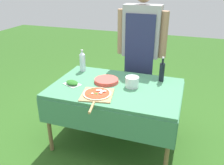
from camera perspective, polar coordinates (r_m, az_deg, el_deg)
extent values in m
plane|color=#2D5B1E|center=(2.99, 0.86, -13.63)|extent=(12.00, 12.00, 0.00)
cube|color=#478960|center=(2.62, 0.96, -1.29)|extent=(1.40, 0.93, 0.04)
cube|color=#478960|center=(2.31, -2.70, -9.57)|extent=(1.40, 0.01, 0.28)
cube|color=#478960|center=(3.09, 3.61, -0.42)|extent=(1.40, 0.01, 0.28)
cube|color=#478960|center=(2.96, -12.20, -2.13)|extent=(0.01, 0.93, 0.28)
cube|color=#478960|center=(2.59, 16.07, -6.58)|extent=(0.01, 0.93, 0.28)
cylinder|color=olive|center=(2.73, -14.93, -9.71)|extent=(0.04, 0.04, 0.69)
cylinder|color=olive|center=(2.37, 13.17, -15.43)|extent=(0.04, 0.04, 0.69)
cylinder|color=olive|center=(3.33, -7.48, -2.56)|extent=(0.04, 0.04, 0.69)
cylinder|color=olive|center=(3.04, 14.97, -6.01)|extent=(0.04, 0.04, 0.69)
cylinder|color=#70604C|center=(3.33, 7.99, -0.85)|extent=(0.13, 0.13, 0.87)
cylinder|color=#70604C|center=(3.37, 5.14, -0.43)|extent=(0.13, 0.13, 0.87)
cube|color=#99999E|center=(3.11, 7.23, 12.17)|extent=(0.47, 0.21, 0.65)
cube|color=navy|center=(3.07, 6.51, 7.32)|extent=(0.38, 0.02, 0.94)
cylinder|color=#A37A5B|center=(3.07, 12.30, 11.09)|extent=(0.10, 0.10, 0.58)
cylinder|color=#A37A5B|center=(3.19, 2.28, 12.09)|extent=(0.10, 0.10, 0.58)
cube|color=tan|center=(2.42, -3.59, -2.96)|extent=(0.37, 0.37, 0.01)
cylinder|color=tan|center=(2.20, -4.92, -6.00)|extent=(0.06, 0.20, 0.02)
cylinder|color=beige|center=(2.41, -3.60, -2.70)|extent=(0.29, 0.29, 0.01)
cylinder|color=#D14223|center=(2.41, -3.61, -2.52)|extent=(0.25, 0.25, 0.00)
ellipsoid|color=white|center=(2.39, -4.78, -2.61)|extent=(0.04, 0.03, 0.01)
ellipsoid|color=white|center=(2.42, -1.79, -2.04)|extent=(0.05, 0.05, 0.02)
ellipsoid|color=white|center=(2.45, -2.89, -1.80)|extent=(0.06, 0.05, 0.01)
ellipsoid|color=white|center=(2.44, -3.46, -1.88)|extent=(0.05, 0.04, 0.01)
ellipsoid|color=white|center=(2.42, -2.28, -2.11)|extent=(0.06, 0.06, 0.01)
ellipsoid|color=white|center=(2.38, -2.77, -2.50)|extent=(0.05, 0.04, 0.02)
ellipsoid|color=#286B23|center=(2.49, -4.73, -1.46)|extent=(0.03, 0.02, 0.00)
ellipsoid|color=#286B23|center=(2.47, -4.93, -1.75)|extent=(0.03, 0.02, 0.00)
ellipsoid|color=#286B23|center=(2.37, -5.60, -2.94)|extent=(0.03, 0.03, 0.00)
ellipsoid|color=#286B23|center=(2.39, -4.08, -2.58)|extent=(0.02, 0.03, 0.00)
ellipsoid|color=#286B23|center=(2.47, -3.44, -1.70)|extent=(0.04, 0.03, 0.00)
ellipsoid|color=#286B23|center=(2.38, -3.66, -2.70)|extent=(0.02, 0.04, 0.00)
cylinder|color=black|center=(2.76, 11.90, 2.42)|extent=(0.06, 0.06, 0.21)
cylinder|color=black|center=(2.72, 12.14, 5.09)|extent=(0.02, 0.02, 0.06)
cylinder|color=silver|center=(2.71, 12.21, 5.85)|extent=(0.03, 0.03, 0.02)
cylinder|color=silver|center=(3.03, -7.10, 4.70)|extent=(0.07, 0.07, 0.21)
cone|color=silver|center=(2.99, -7.22, 7.05)|extent=(0.07, 0.07, 0.04)
cylinder|color=silver|center=(2.98, -7.26, 7.62)|extent=(0.03, 0.03, 0.02)
cube|color=silver|center=(2.68, -9.55, -0.45)|extent=(0.22, 0.19, 0.01)
ellipsoid|color=#286B23|center=(2.68, -9.58, -0.02)|extent=(0.19, 0.16, 0.04)
cylinder|color=silver|center=(2.58, 4.85, 0.13)|extent=(0.15, 0.15, 0.12)
cylinder|color=#DB4C42|center=(2.71, -1.36, 0.11)|extent=(0.28, 0.28, 0.00)
cylinder|color=#DB4C42|center=(2.71, -1.36, 0.21)|extent=(0.28, 0.28, 0.00)
cylinder|color=#DB4C42|center=(2.70, -1.36, 0.31)|extent=(0.28, 0.28, 0.00)
cylinder|color=#DB4C42|center=(2.70, -1.36, 0.40)|extent=(0.28, 0.28, 0.00)
cylinder|color=#DB4C42|center=(2.70, -1.36, 0.50)|extent=(0.27, 0.27, 0.00)
cylinder|color=#DB4C42|center=(2.70, -1.36, 0.60)|extent=(0.27, 0.27, 0.00)
cylinder|color=#DB4C42|center=(2.70, -1.36, 0.69)|extent=(0.27, 0.27, 0.00)
cylinder|color=#DB4C42|center=(2.69, -1.36, 0.79)|extent=(0.27, 0.27, 0.00)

